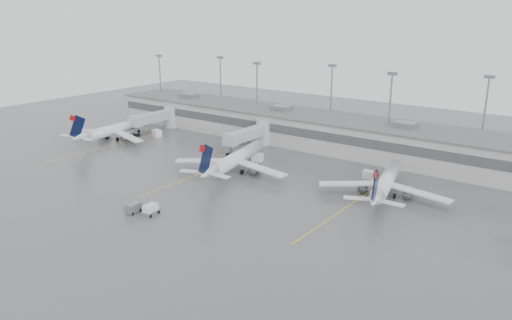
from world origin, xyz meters
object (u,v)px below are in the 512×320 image
Objects in this scene: jet_far_left at (113,130)px; baggage_tug at (151,211)px; jet_mid_left at (235,159)px; jet_mid_right at (385,182)px.

jet_far_left is 9.32× the size of baggage_tug.
jet_mid_right is at bearing -1.57° from jet_mid_left.
jet_mid_left is (45.28, -2.57, 0.11)m from jet_far_left.
baggage_tug is at bearing -38.04° from jet_far_left.
jet_mid_right is (32.82, 5.70, -0.20)m from jet_mid_left.
jet_far_left reaches higher than baggage_tug.
jet_far_left is at bearing 169.59° from jet_mid_right.
jet_far_left is at bearing 142.05° from baggage_tug.
jet_mid_right is 44.72m from baggage_tug.
jet_mid_left reaches higher than jet_far_left.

